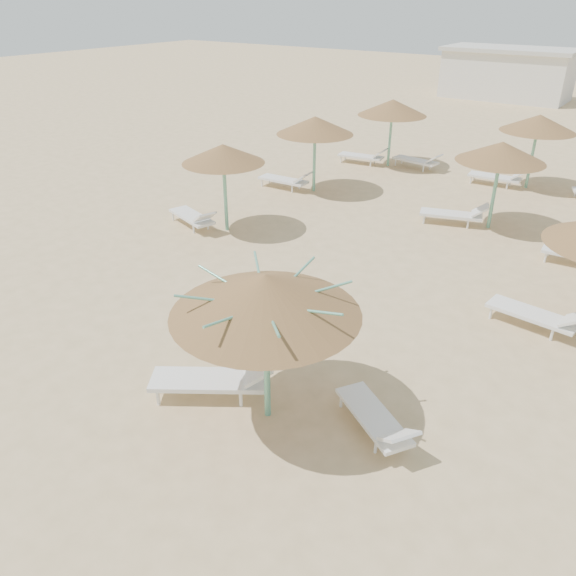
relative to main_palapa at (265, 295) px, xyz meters
The scene contains 6 objects.
ground 2.46m from the main_palapa, 138.77° to the left, with size 120.00×120.00×0.00m, color #DAB685.
main_palapa is the anchor object (origin of this frame).
lounger_main_a 2.27m from the main_palapa, behind, with size 2.24×1.81×0.82m.
lounger_main_b 2.81m from the main_palapa, 20.17° to the left, with size 1.85×1.45×0.67m.
palapa_field 11.61m from the main_palapa, 94.68° to the left, with size 14.84×12.69×2.71m.
service_hut 35.97m from the main_palapa, 100.30° to the left, with size 8.40×4.40×3.25m.
Camera 1 is at (5.15, -6.43, 6.59)m, focal length 35.00 mm.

